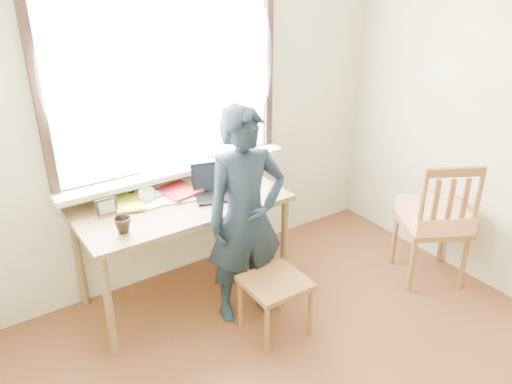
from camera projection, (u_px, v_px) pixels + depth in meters
room_shell at (365, 139)px, 2.31m from camera, size 3.52×4.02×2.61m
desk at (182, 212)px, 3.62m from camera, size 1.50×0.75×0.81m
laptop at (216, 188)px, 3.67m from camera, size 0.39×0.35×0.22m
mug_white at (147, 195)px, 3.58m from camera, size 0.17×0.17×0.09m
mug_dark at (123, 225)px, 3.17m from camera, size 0.13×0.13×0.10m
mouse at (243, 189)px, 3.74m from camera, size 0.09×0.06×0.03m
desk_clutter at (139, 199)px, 3.59m from camera, size 0.69×0.48×0.04m
book_a at (111, 207)px, 3.48m from camera, size 0.32×0.35×0.03m
book_b at (205, 179)px, 3.94m from camera, size 0.32×0.34×0.02m
picture_frame at (107, 208)px, 3.38m from camera, size 0.14×0.02×0.11m
work_chair at (275, 288)px, 3.40m from camera, size 0.42×0.40×0.42m
side_chair at (434, 217)px, 3.91m from camera, size 0.65×0.64×1.05m
person at (246, 218)px, 3.41m from camera, size 0.63×0.47×1.57m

